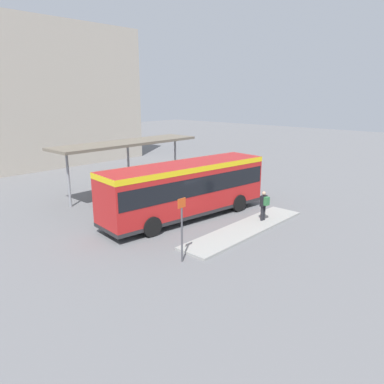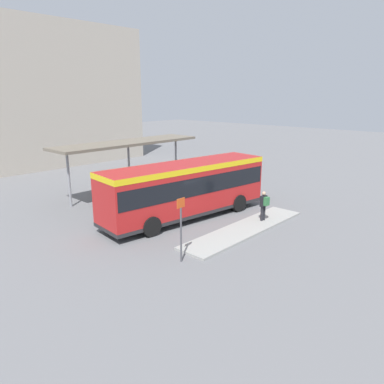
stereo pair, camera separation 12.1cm
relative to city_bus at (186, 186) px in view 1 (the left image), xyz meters
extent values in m
plane|color=slate|center=(-0.01, 0.00, -1.85)|extent=(120.00, 120.00, 0.00)
cube|color=#9E9E99|center=(0.60, -3.69, -1.79)|extent=(8.69, 1.80, 0.12)
cube|color=red|center=(-0.01, 0.00, -0.09)|extent=(10.47, 3.67, 2.82)
cube|color=yellow|center=(-0.01, 0.00, 1.17)|extent=(10.50, 3.69, 0.30)
cube|color=black|center=(-0.01, 0.00, 0.25)|extent=(10.27, 3.68, 0.99)
cube|color=black|center=(5.06, -0.63, 0.25)|extent=(0.36, 2.22, 1.09)
cube|color=#28282B|center=(-0.01, 0.00, -1.40)|extent=(10.48, 3.68, 0.20)
cylinder|color=black|center=(3.29, 0.76, -1.33)|extent=(1.07, 0.41, 1.04)
cylinder|color=black|center=(3.00, -1.54, -1.33)|extent=(1.07, 0.41, 1.04)
cylinder|color=black|center=(-3.02, 1.55, -1.33)|extent=(1.07, 0.41, 1.04)
cylinder|color=black|center=(-3.31, -0.76, -1.33)|extent=(1.07, 0.41, 1.04)
cylinder|color=#232328|center=(2.18, -3.70, -1.32)|extent=(0.15, 0.15, 0.81)
cylinder|color=#232328|center=(2.36, -3.71, -1.32)|extent=(0.15, 0.15, 0.81)
cube|color=black|center=(2.27, -3.70, -0.62)|extent=(0.43, 0.26, 0.61)
cube|color=#337542|center=(2.25, -3.91, -0.59)|extent=(0.32, 0.23, 0.46)
sphere|color=tan|center=(2.27, -3.70, -0.18)|extent=(0.22, 0.22, 0.22)
torus|color=black|center=(7.41, 2.21, -1.48)|extent=(0.08, 0.74, 0.74)
torus|color=black|center=(7.36, 1.20, -1.48)|extent=(0.08, 0.74, 0.74)
cylinder|color=gold|center=(7.38, 1.71, -1.24)|extent=(0.07, 0.79, 0.04)
cylinder|color=gold|center=(7.37, 1.53, -1.30)|extent=(0.04, 0.04, 0.36)
cube|color=black|center=(7.37, 1.53, -1.12)|extent=(0.08, 0.18, 0.04)
cylinder|color=gold|center=(7.40, 2.11, -1.15)|extent=(0.48, 0.06, 0.03)
torus|color=black|center=(7.51, 2.92, -1.50)|extent=(0.12, 0.71, 0.70)
torus|color=black|center=(7.60, 1.97, -1.50)|extent=(0.12, 0.71, 0.70)
cylinder|color=silver|center=(7.56, 2.45, -1.27)|extent=(0.11, 0.74, 0.04)
cylinder|color=silver|center=(7.57, 2.28, -1.33)|extent=(0.04, 0.04, 0.34)
cube|color=black|center=(7.57, 2.28, -1.16)|extent=(0.09, 0.19, 0.04)
cylinder|color=silver|center=(7.52, 2.83, -1.19)|extent=(0.48, 0.08, 0.03)
torus|color=black|center=(7.50, 3.69, -1.48)|extent=(0.07, 0.75, 0.75)
torus|color=black|center=(7.47, 2.68, -1.48)|extent=(0.07, 0.75, 0.75)
cylinder|color=red|center=(7.48, 3.19, -1.23)|extent=(0.06, 0.79, 0.04)
cylinder|color=red|center=(7.48, 3.00, -1.30)|extent=(0.04, 0.04, 0.37)
cube|color=black|center=(7.48, 3.00, -1.11)|extent=(0.08, 0.18, 0.04)
cylinder|color=red|center=(7.49, 3.59, -1.15)|extent=(0.48, 0.05, 0.03)
torus|color=black|center=(7.52, 3.42, -1.48)|extent=(0.10, 0.74, 0.74)
torus|color=black|center=(7.59, 4.43, -1.48)|extent=(0.10, 0.74, 0.74)
cylinder|color=orange|center=(7.55, 3.92, -1.24)|extent=(0.09, 0.79, 0.04)
cylinder|color=orange|center=(7.56, 4.11, -1.30)|extent=(0.04, 0.04, 0.36)
cube|color=black|center=(7.56, 4.11, -1.12)|extent=(0.08, 0.18, 0.04)
cylinder|color=orange|center=(7.52, 3.52, -1.15)|extent=(0.48, 0.07, 0.03)
cube|color=#706656|center=(1.34, 6.87, 1.75)|extent=(11.07, 2.70, 0.18)
cylinder|color=gray|center=(-3.36, 6.87, -0.09)|extent=(0.16, 0.16, 3.51)
cylinder|color=gray|center=(6.04, 6.87, -0.09)|extent=(0.16, 0.16, 3.51)
cylinder|color=gray|center=(1.34, 6.87, -0.09)|extent=(0.16, 0.16, 3.51)
cylinder|color=#4C4C51|center=(-4.38, -3.88, -0.65)|extent=(0.08, 0.08, 2.40)
cube|color=#D84C19|center=(-4.38, -3.88, 0.75)|extent=(0.44, 0.03, 0.40)
cube|color=#B2A899|center=(0.35, 24.03, 4.91)|extent=(24.63, 10.45, 13.52)
camera|label=1|loc=(-14.94, -14.07, 5.09)|focal=35.00mm
camera|label=2|loc=(-14.86, -14.16, 5.09)|focal=35.00mm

